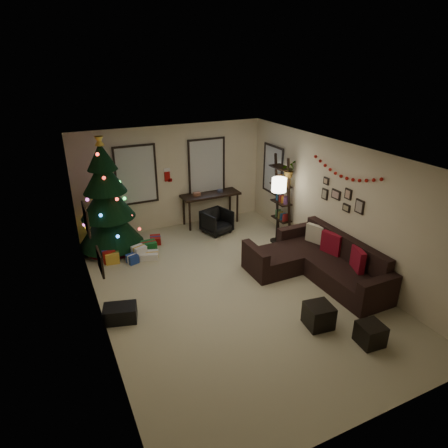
{
  "coord_description": "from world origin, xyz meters",
  "views": [
    {
      "loc": [
        -3.02,
        -5.95,
        4.3
      ],
      "look_at": [
        0.1,
        0.6,
        1.15
      ],
      "focal_mm": 31.47,
      "sensor_mm": 36.0,
      "label": 1
    }
  ],
  "objects_px": {
    "sofa": "(318,263)",
    "desk_chair": "(217,222)",
    "desk": "(211,197)",
    "bookshelf": "(282,197)",
    "christmas_tree": "(107,204)"
  },
  "relations": [
    {
      "from": "sofa",
      "to": "desk_chair",
      "type": "distance_m",
      "value": 3.04
    },
    {
      "from": "desk",
      "to": "bookshelf",
      "type": "distance_m",
      "value": 1.96
    },
    {
      "from": "sofa",
      "to": "desk_chair",
      "type": "bearing_deg",
      "value": 109.28
    },
    {
      "from": "sofa",
      "to": "desk",
      "type": "distance_m",
      "value": 3.66
    },
    {
      "from": "christmas_tree",
      "to": "sofa",
      "type": "distance_m",
      "value": 4.88
    },
    {
      "from": "christmas_tree",
      "to": "desk_chair",
      "type": "relative_size",
      "value": 4.52
    },
    {
      "from": "bookshelf",
      "to": "christmas_tree",
      "type": "bearing_deg",
      "value": 166.69
    },
    {
      "from": "christmas_tree",
      "to": "sofa",
      "type": "relative_size",
      "value": 1.01
    },
    {
      "from": "christmas_tree",
      "to": "desk",
      "type": "xyz_separation_m",
      "value": [
        2.77,
        0.42,
        -0.4
      ]
    },
    {
      "from": "sofa",
      "to": "bookshelf",
      "type": "bearing_deg",
      "value": 77.74
    },
    {
      "from": "christmas_tree",
      "to": "bookshelf",
      "type": "height_order",
      "value": "christmas_tree"
    },
    {
      "from": "christmas_tree",
      "to": "desk_chair",
      "type": "height_order",
      "value": "christmas_tree"
    },
    {
      "from": "desk",
      "to": "bookshelf",
      "type": "height_order",
      "value": "bookshelf"
    },
    {
      "from": "desk_chair",
      "to": "christmas_tree",
      "type": "bearing_deg",
      "value": 157.93
    },
    {
      "from": "desk_chair",
      "to": "desk",
      "type": "bearing_deg",
      "value": 62.94
    }
  ]
}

